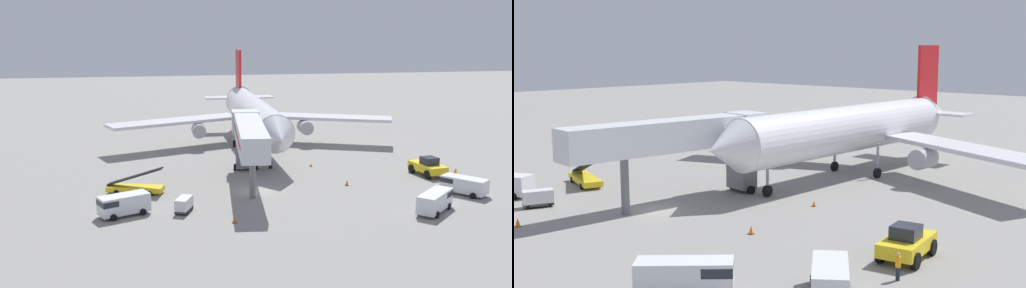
% 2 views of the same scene
% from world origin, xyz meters
% --- Properties ---
extents(ground_plane, '(300.00, 300.00, 0.00)m').
position_xyz_m(ground_plane, '(0.00, 0.00, 0.00)').
color(ground_plane, gray).
extents(airplane_at_gate, '(44.36, 41.07, 14.12)m').
position_xyz_m(airplane_at_gate, '(3.55, 23.96, 5.18)').
color(airplane_at_gate, silver).
rests_on(airplane_at_gate, ground).
extents(jet_bridge, '(5.15, 20.21, 7.68)m').
position_xyz_m(jet_bridge, '(-0.43, 3.50, 5.83)').
color(jet_bridge, silver).
rests_on(jet_bridge, ground).
extents(pushback_tug, '(3.49, 5.42, 2.36)m').
position_xyz_m(pushback_tug, '(22.29, 3.50, 1.11)').
color(pushback_tug, yellow).
rests_on(pushback_tug, ground).
extents(belt_loader_truck, '(6.56, 3.58, 3.07)m').
position_xyz_m(belt_loader_truck, '(-13.67, 1.57, 0.76)').
color(belt_loader_truck, yellow).
rests_on(belt_loader_truck, ground).
extents(service_van_mid_right, '(4.56, 5.10, 1.93)m').
position_xyz_m(service_van_mid_right, '(22.39, -4.96, 1.11)').
color(service_van_mid_right, silver).
rests_on(service_van_mid_right, ground).
extents(service_van_outer_right, '(5.25, 5.15, 2.07)m').
position_xyz_m(service_van_outer_right, '(16.43, -10.31, 1.19)').
color(service_van_outer_right, silver).
rests_on(service_van_outer_right, ground).
extents(baggage_cart_mid_center, '(2.05, 2.81, 1.51)m').
position_xyz_m(baggage_cart_mid_center, '(-8.66, -6.15, 0.84)').
color(baggage_cart_mid_center, '#38383D').
rests_on(baggage_cart_mid_center, ground).
extents(ground_crew_worker_foreground, '(0.40, 0.40, 1.75)m').
position_xyz_m(ground_crew_worker_foreground, '(23.94, -0.30, 0.93)').
color(ground_crew_worker_foreground, '#1E2333').
rests_on(ground_crew_worker_foreground, ground).
extents(safety_cone_alpha, '(0.46, 0.46, 0.70)m').
position_xyz_m(safety_cone_alpha, '(-4.10, -10.24, 0.34)').
color(safety_cone_alpha, black).
rests_on(safety_cone_alpha, ground).
extents(safety_cone_bravo, '(0.35, 0.35, 0.54)m').
position_xyz_m(safety_cone_bravo, '(9.02, 10.36, 0.27)').
color(safety_cone_bravo, black).
rests_on(safety_cone_bravo, ground).
extents(safety_cone_charlie, '(0.44, 0.44, 0.67)m').
position_xyz_m(safety_cone_charlie, '(10.77, 0.63, 0.33)').
color(safety_cone_charlie, black).
rests_on(safety_cone_charlie, ground).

